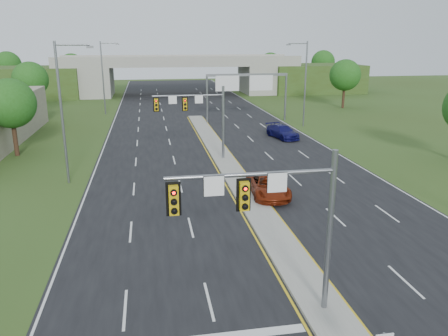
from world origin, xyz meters
TOP-DOWN VIEW (x-y plane):
  - ground at (0.00, 0.00)m, footprint 240.00×240.00m
  - road at (0.00, 35.00)m, footprint 24.00×160.00m
  - median at (0.00, 23.00)m, footprint 2.00×54.00m
  - lane_markings at (-0.60, 28.91)m, footprint 23.72×160.00m
  - signal_mast_near at (-2.26, -0.07)m, footprint 6.62×0.60m
  - signal_mast_far at (-2.26, 24.93)m, footprint 6.62×0.60m
  - sign_gantry at (6.68, 44.92)m, footprint 11.58×0.44m
  - overpass at (0.00, 80.00)m, footprint 80.00×14.00m
  - lightpole_l_mid at (-13.30, 20.00)m, footprint 2.85×0.25m
  - lightpole_l_far at (-13.30, 55.00)m, footprint 2.85×0.25m
  - lightpole_r_far at (13.30, 40.00)m, footprint 2.85×0.25m
  - tree_l_near at (-20.00, 30.00)m, footprint 4.80×4.80m
  - tree_l_mid at (-24.00, 55.00)m, footprint 5.20×5.20m
  - tree_r_mid at (26.00, 55.00)m, footprint 5.20×5.20m
  - tree_back_a at (-38.00, 94.00)m, footprint 6.00×6.00m
  - tree_back_b at (-24.00, 94.00)m, footprint 5.60×5.60m
  - tree_back_c at (24.00, 94.00)m, footprint 5.60×5.60m
  - tree_back_d at (38.00, 94.00)m, footprint 6.00×6.00m
  - car_far_a at (1.50, 14.29)m, footprint 2.90×5.70m
  - car_far_b at (8.50, 33.27)m, footprint 3.23×5.53m

SIDE VIEW (x-z plane):
  - ground at x=0.00m, z-range 0.00..0.00m
  - road at x=0.00m, z-range 0.00..0.02m
  - lane_markings at x=-0.60m, z-range 0.02..0.03m
  - median at x=0.00m, z-range 0.02..0.18m
  - car_far_b at x=8.50m, z-range 0.02..1.53m
  - car_far_a at x=1.50m, z-range 0.02..1.56m
  - overpass at x=0.00m, z-range -0.50..7.60m
  - signal_mast_near at x=-2.26m, z-range 1.23..8.23m
  - signal_mast_far at x=-2.26m, z-range 1.23..8.23m
  - tree_l_near at x=-20.00m, z-range 1.38..8.98m
  - sign_gantry at x=6.68m, z-range 1.90..8.58m
  - tree_l_mid at x=-24.00m, z-range 1.44..9.57m
  - tree_r_mid at x=26.00m, z-range 1.44..9.57m
  - tree_back_b at x=-24.00m, z-range 1.35..9.67m
  - tree_back_c at x=24.00m, z-range 1.35..9.67m
  - tree_back_a at x=-38.00m, z-range 1.41..10.26m
  - tree_back_d at x=38.00m, z-range 1.41..10.26m
  - lightpole_l_mid at x=-13.30m, z-range 0.60..11.60m
  - lightpole_l_far at x=-13.30m, z-range 0.60..11.60m
  - lightpole_r_far at x=13.30m, z-range 0.60..11.60m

